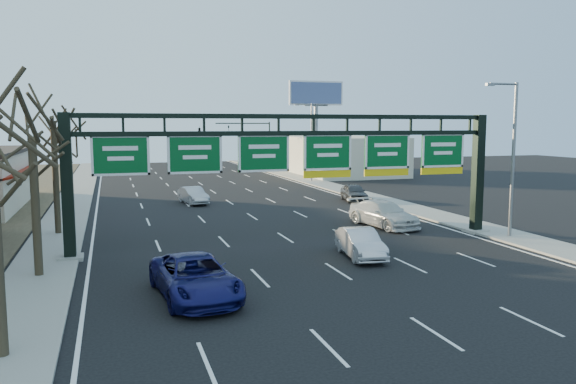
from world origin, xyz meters
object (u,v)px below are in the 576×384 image
object	(u,v)px
car_blue_suv	(195,277)
sign_gantry	(299,161)
car_white_wagon	(383,214)
car_silver_sedan	(360,243)

from	to	relation	value
car_blue_suv	sign_gantry	bearing A→B (deg)	43.51
car_blue_suv	car_white_wagon	bearing A→B (deg)	34.03
car_blue_suv	car_silver_sedan	size ratio (longest dim) A/B	1.34
sign_gantry	car_silver_sedan	world-z (taller)	sign_gantry
sign_gantry	car_blue_suv	distance (m)	11.21
sign_gantry	car_silver_sedan	size ratio (longest dim) A/B	5.66
sign_gantry	car_white_wagon	bearing A→B (deg)	26.99
car_silver_sedan	car_blue_suv	bearing A→B (deg)	-148.07
car_silver_sedan	car_white_wagon	xyz separation A→B (m)	(5.13, 7.45, 0.11)
sign_gantry	car_white_wagon	world-z (taller)	sign_gantry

